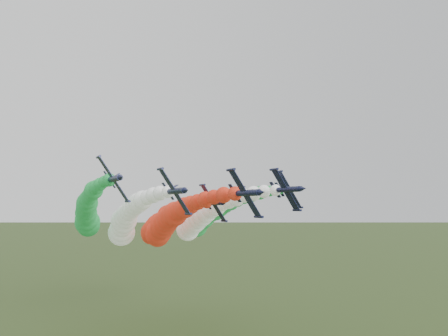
{
  "coord_description": "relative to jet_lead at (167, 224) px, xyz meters",
  "views": [
    {
      "loc": [
        -43.07,
        -64.25,
        38.09
      ],
      "look_at": [
        -3.68,
        10.9,
        45.43
      ],
      "focal_mm": 35.0,
      "sensor_mm": 36.0,
      "label": 1
    }
  ],
  "objects": [
    {
      "name": "jet_lead",
      "position": [
        0.0,
        0.0,
        0.0
      ],
      "size": [
        15.38,
        78.47,
        19.13
      ],
      "rotation": [
        0.0,
        0.97,
        0.0
      ],
      "color": "#111534",
      "rests_on": "ground"
    },
    {
      "name": "jet_inner_left",
      "position": [
        -8.94,
        9.59,
        0.27
      ],
      "size": [
        15.85,
        78.94,
        19.6
      ],
      "rotation": [
        0.0,
        0.97,
        0.0
      ],
      "color": "#111534",
      "rests_on": "ground"
    },
    {
      "name": "jet_inner_right",
      "position": [
        12.83,
        6.31,
        0.99
      ],
      "size": [
        15.44,
        78.54,
        19.19
      ],
      "rotation": [
        0.0,
        0.97,
        0.0
      ],
      "color": "#111534",
      "rests_on": "ground"
    },
    {
      "name": "jet_outer_left",
      "position": [
        -18.33,
        15.75,
        2.5
      ],
      "size": [
        15.23,
        78.33,
        18.98
      ],
      "rotation": [
        0.0,
        0.97,
        0.0
      ],
      "color": "#111534",
      "rests_on": "ground"
    },
    {
      "name": "jet_outer_right",
      "position": [
        20.18,
        14.34,
        1.73
      ],
      "size": [
        15.4,
        78.49,
        19.15
      ],
      "rotation": [
        0.0,
        0.97,
        0.0
      ],
      "color": "#111534",
      "rests_on": "ground"
    },
    {
      "name": "jet_trail",
      "position": [
        5.05,
        21.45,
        -1.29
      ],
      "size": [
        15.06,
        78.16,
        18.81
      ],
      "rotation": [
        0.0,
        0.97,
        0.0
      ],
      "color": "#111534",
      "rests_on": "ground"
    }
  ]
}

